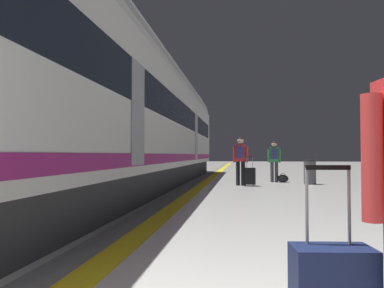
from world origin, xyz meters
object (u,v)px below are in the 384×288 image
(duffel_bag_near, at_px, (283,179))
(passenger_near, at_px, (274,158))
(passenger_mid, at_px, (240,157))
(suitcase_mid, at_px, (250,176))
(high_speed_train, at_px, (131,110))
(waste_bin, at_px, (310,172))

(duffel_bag_near, bearing_deg, passenger_near, 159.73)
(passenger_mid, relative_size, suitcase_mid, 1.67)
(passenger_near, bearing_deg, suitcase_mid, -115.90)
(passenger_near, bearing_deg, duffel_bag_near, -20.27)
(passenger_mid, bearing_deg, suitcase_mid, -40.41)
(passenger_mid, bearing_deg, high_speed_train, -148.90)
(passenger_near, relative_size, duffel_bag_near, 3.72)
(high_speed_train, height_order, waste_bin, high_speed_train)
(passenger_near, relative_size, waste_bin, 1.80)
(passenger_near, height_order, waste_bin, passenger_near)
(high_speed_train, height_order, passenger_near, high_speed_train)
(high_speed_train, xyz_separation_m, suitcase_mid, (3.75, 1.79, -2.15))
(passenger_mid, xyz_separation_m, suitcase_mid, (0.32, -0.27, -0.67))
(high_speed_train, relative_size, suitcase_mid, 27.44)
(high_speed_train, distance_m, passenger_near, 6.35)
(duffel_bag_near, bearing_deg, suitcase_mid, -124.07)
(waste_bin, bearing_deg, passenger_mid, -161.12)
(passenger_near, bearing_deg, waste_bin, -38.16)
(duffel_bag_near, xyz_separation_m, waste_bin, (0.89, -0.83, 0.30))
(suitcase_mid, height_order, waste_bin, suitcase_mid)
(high_speed_train, relative_size, duffel_bag_near, 64.51)
(passenger_mid, bearing_deg, duffel_bag_near, 45.76)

